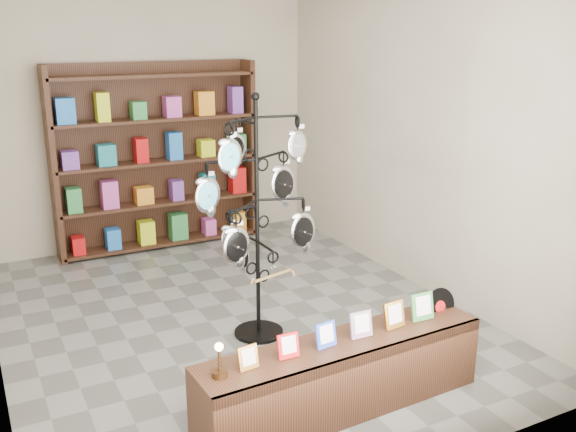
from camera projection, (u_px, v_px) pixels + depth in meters
name	position (u px, v px, depth m)	size (l,w,h in m)	color
ground	(234.00, 316.00, 5.96)	(5.00, 5.00, 0.00)	slate
room_envelope	(229.00, 117.00, 5.43)	(5.00, 5.00, 5.00)	#BEAD99
display_tree	(257.00, 201.00, 5.28)	(1.07, 1.02, 2.09)	black
front_shelf	(342.00, 375.00, 4.44)	(2.14, 0.53, 0.75)	black
back_shelving	(157.00, 163.00, 7.62)	(2.42, 0.36, 2.20)	black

